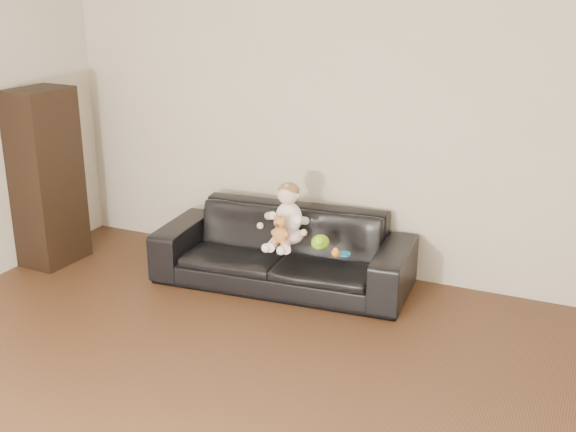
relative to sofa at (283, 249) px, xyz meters
The scene contains 9 objects.
wall_back 1.18m from the sofa, 56.34° to the left, with size 5.00×5.00×0.00m, color beige.
sofa is the anchor object (origin of this frame).
cabinet 2.05m from the sofa, 169.12° to the right, with size 0.37×0.50×1.46m, color black.
shelf_item 2.13m from the sofa, 169.01° to the right, with size 0.18×0.25×0.28m, color silver.
baby 0.33m from the sofa, 51.91° to the right, with size 0.37×0.43×0.48m.
teddy_bear 0.37m from the sofa, 69.44° to the right, with size 0.15×0.15×0.22m.
toy_green 0.40m from the sofa, 16.64° to the right, with size 0.13×0.16×0.11m, color #86DC19.
toy_rattle 0.56m from the sofa, 21.57° to the right, with size 0.06×0.06×0.06m, color orange.
toy_blue_disc 0.58m from the sofa, 13.67° to the right, with size 0.09×0.09×0.01m, color #1782BE.
Camera 1 is at (1.88, -2.49, 2.34)m, focal length 45.00 mm.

